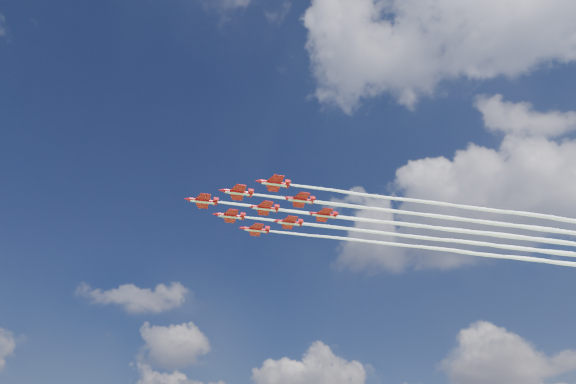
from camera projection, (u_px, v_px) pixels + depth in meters
jet_lead at (439, 228)px, 178.85m from camera, size 110.20×113.62×2.52m
jet_row2_port at (476, 221)px, 174.70m from camera, size 110.20×113.62×2.52m
jet_row2_starb at (454, 241)px, 186.60m from camera, size 110.20×113.62×2.52m
jet_row3_port at (516, 213)px, 170.55m from camera, size 110.20×113.62×2.52m
jet_row3_centre at (491, 234)px, 182.45m from camera, size 110.20×113.62×2.52m
jet_row3_starb at (469, 253)px, 194.35m from camera, size 110.20×113.62×2.52m
jet_row4_port at (529, 227)px, 178.29m from camera, size 110.20×113.62×2.52m
jet_row4_starb at (504, 246)px, 190.19m from camera, size 110.20×113.62×2.52m
jet_tail at (541, 240)px, 186.04m from camera, size 110.20×113.62×2.52m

